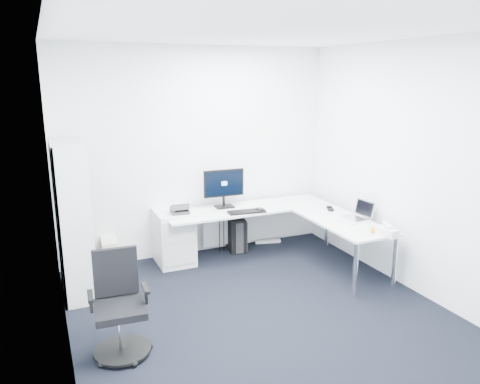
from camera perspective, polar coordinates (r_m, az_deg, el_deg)
name	(u,v)px	position (r m, az deg, el deg)	size (l,w,h in m)	color
ground	(269,322)	(4.72, 3.56, -15.59)	(4.20, 4.20, 0.00)	black
ceiling	(274,29)	(4.12, 4.16, 19.18)	(4.20, 4.20, 0.00)	white
wall_back	(197,153)	(6.12, -5.24, 4.78)	(3.60, 0.02, 2.70)	white
wall_front	(464,277)	(2.63, 25.61, -9.31)	(3.60, 0.02, 2.70)	white
wall_left	(58,210)	(3.77, -21.31, -2.01)	(0.02, 4.20, 2.70)	white
wall_right	(424,171)	(5.27, 21.51, 2.36)	(0.02, 4.20, 2.70)	white
l_desk	(258,238)	(5.95, 2.20, -5.67)	(2.22, 1.24, 0.65)	silver
drawer_pedestal	(174,237)	(6.01, -8.09, -5.44)	(0.44, 0.55, 0.68)	silver
bookshelf	(73,219)	(5.31, -19.70, -3.14)	(0.33, 0.84, 1.67)	silver
task_chair	(120,307)	(4.15, -14.47, -13.38)	(0.50, 0.50, 0.90)	black
black_pc_tower	(235,233)	(6.43, -0.64, -4.98)	(0.21, 0.47, 0.46)	black
beige_pc_tower	(110,254)	(6.03, -15.60, -7.24)	(0.18, 0.41, 0.39)	beige
power_strip	(268,241)	(6.73, 3.42, -6.02)	(0.36, 0.06, 0.04)	silver
monitor	(224,188)	(6.06, -1.95, 0.48)	(0.54, 0.17, 0.52)	black
black_keyboard	(247,212)	(5.89, 0.82, -2.41)	(0.47, 0.17, 0.02)	black
mouse	(260,210)	(5.96, 2.44, -2.18)	(0.07, 0.11, 0.03)	black
desk_phone	(180,209)	(5.80, -7.37, -2.13)	(0.21, 0.21, 0.15)	#2A2A2C
laptop	(354,211)	(5.76, 13.67, -2.21)	(0.30, 0.29, 0.21)	silver
white_keyboard	(342,220)	(5.72, 12.33, -3.30)	(0.12, 0.42, 0.01)	silver
headphones	(330,208)	(6.13, 10.93, -1.90)	(0.11, 0.18, 0.05)	black
orange_fruit	(374,230)	(5.34, 15.97, -4.45)	(0.07, 0.07, 0.07)	orange
tissue_box	(387,232)	(5.29, 17.48, -4.67)	(0.13, 0.25, 0.09)	silver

